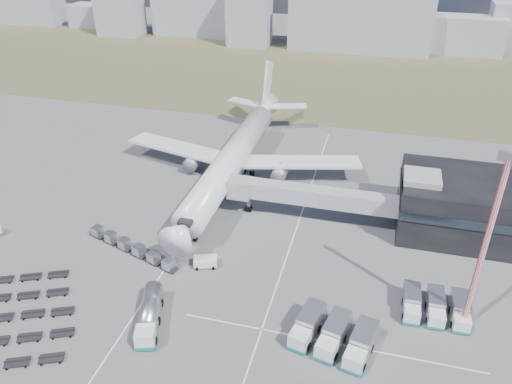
# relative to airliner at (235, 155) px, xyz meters

# --- Properties ---
(ground) EXTENTS (420.00, 420.00, 0.00)m
(ground) POSITION_rel_airliner_xyz_m (0.00, -32.38, -5.29)
(ground) COLOR #565659
(ground) RESTS_ON ground
(grass_strip) EXTENTS (420.00, 90.00, 0.01)m
(grass_strip) POSITION_rel_airliner_xyz_m (0.00, 77.62, -5.29)
(grass_strip) COLOR #49432B
(grass_strip) RESTS_ON ground
(lane_markings) EXTENTS (47.12, 110.00, 0.01)m
(lane_markings) POSITION_rel_airliner_xyz_m (9.77, -29.38, -5.29)
(lane_markings) COLOR silver
(lane_markings) RESTS_ON ground
(terminal) EXTENTS (30.40, 16.40, 11.00)m
(terminal) POSITION_rel_airliner_xyz_m (47.77, -8.41, -0.04)
(terminal) COLOR black
(terminal) RESTS_ON ground
(jet_bridge) EXTENTS (30.30, 3.80, 7.05)m
(jet_bridge) POSITION_rel_airliner_xyz_m (15.90, -11.95, -0.24)
(jet_bridge) COLOR #939399
(jet_bridge) RESTS_ON ground
(airliner) EXTENTS (51.59, 64.53, 17.62)m
(airliner) POSITION_rel_airliner_xyz_m (0.00, 0.00, 0.00)
(airliner) COLOR silver
(airliner) RESTS_ON ground
(skyline) EXTENTS (312.86, 27.55, 25.19)m
(skyline) POSITION_rel_airliner_xyz_m (5.06, 118.39, 4.48)
(skyline) COLOR #999CA7
(skyline) RESTS_ON ground
(fuel_tanker) EXTENTS (5.59, 10.64, 3.34)m
(fuel_tanker) POSITION_rel_airliner_xyz_m (0.91, -43.21, -3.62)
(fuel_tanker) COLOR silver
(fuel_tanker) RESTS_ON ground
(pushback_tug) EXTENTS (4.13, 3.11, 1.61)m
(pushback_tug) POSITION_rel_airliner_xyz_m (4.00, -29.47, -4.49)
(pushback_tug) COLOR silver
(pushback_tug) RESTS_ON ground
(catering_truck) EXTENTS (2.72, 5.73, 2.56)m
(catering_truck) POSITION_rel_airliner_xyz_m (0.18, 0.82, -3.98)
(catering_truck) COLOR silver
(catering_truck) RESTS_ON ground
(service_trucks_near) EXTENTS (11.34, 9.52, 3.02)m
(service_trucks_near) POSITION_rel_airliner_xyz_m (25.63, -40.52, -3.65)
(service_trucks_near) COLOR silver
(service_trucks_near) RESTS_ON ground
(service_trucks_far) EXTENTS (8.79, 6.68, 2.66)m
(service_trucks_far) POSITION_rel_airliner_xyz_m (38.73, -31.42, -3.85)
(service_trucks_far) COLOR silver
(service_trucks_far) RESTS_ON ground
(uld_row) EXTENTS (18.60, 7.79, 1.74)m
(uld_row) POSITION_rel_airliner_xyz_m (-9.00, -29.10, -4.25)
(uld_row) COLOR black
(uld_row) RESTS_ON ground
(floodlight_mast) EXTENTS (2.49, 2.05, 26.55)m
(floodlight_mast) POSITION_rel_airliner_xyz_m (42.26, -33.26, 8.01)
(floodlight_mast) COLOR red
(floodlight_mast) RESTS_ON ground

